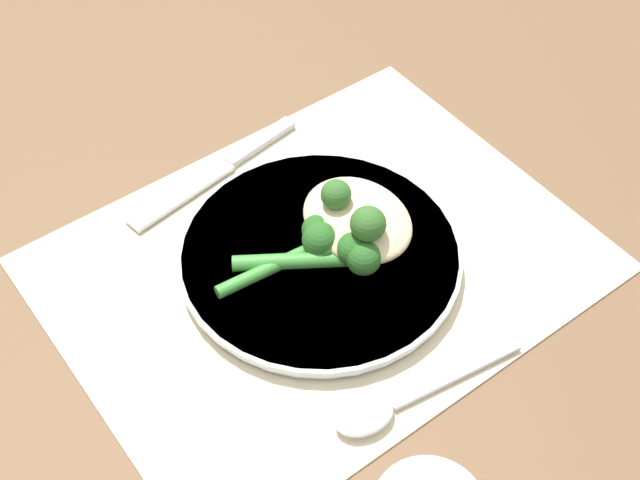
{
  "coord_description": "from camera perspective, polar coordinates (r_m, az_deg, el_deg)",
  "views": [
    {
      "loc": [
        -0.29,
        -0.39,
        0.6
      ],
      "look_at": [
        0.0,
        0.0,
        0.03
      ],
      "focal_mm": 50.0,
      "sensor_mm": 36.0,
      "label": 1
    }
  ],
  "objects": [
    {
      "name": "chicken_fillet",
      "position": [
        0.77,
        2.44,
        1.3
      ],
      "size": [
        0.09,
        0.11,
        0.03
      ],
      "rotation": [
        0.0,
        0.0,
        7.86
      ],
      "color": "beige",
      "rests_on": "plate"
    },
    {
      "name": "knife",
      "position": [
        0.85,
        -6.58,
        4.49
      ],
      "size": [
        0.2,
        0.04,
        0.01
      ],
      "rotation": [
        0.0,
        0.0,
        1.71
      ],
      "color": "silver",
      "rests_on": "placemat"
    },
    {
      "name": "plate",
      "position": [
        0.77,
        0.0,
        -1.01
      ],
      "size": [
        0.25,
        0.25,
        0.01
      ],
      "color": "silver",
      "rests_on": "placemat"
    },
    {
      "name": "ground_plane",
      "position": [
        0.78,
        0.0,
        -1.59
      ],
      "size": [
        3.0,
        3.0,
        0.0
      ],
      "primitive_type": "plane",
      "color": "brown"
    },
    {
      "name": "spoon",
      "position": [
        0.69,
        4.22,
        -10.51
      ],
      "size": [
        0.17,
        0.05,
        0.01
      ],
      "rotation": [
        0.0,
        0.0,
        1.42
      ],
      "color": "silver",
      "rests_on": "placemat"
    },
    {
      "name": "pesto_dollop_secondary",
      "position": [
        0.76,
        1.03,
        2.93
      ],
      "size": [
        0.03,
        0.03,
        0.03
      ],
      "color": "#336628",
      "rests_on": "chicken_fillet"
    },
    {
      "name": "broccoli_stalk_rear",
      "position": [
        0.74,
        1.45,
        -0.87
      ],
      "size": [
        0.11,
        0.09,
        0.03
      ],
      "rotation": [
        0.0,
        0.0,
        10.41
      ],
      "color": "#3D8E38",
      "rests_on": "plate"
    },
    {
      "name": "broccoli_stalk_right",
      "position": [
        0.75,
        -0.7,
        -0.2
      ],
      "size": [
        0.12,
        0.04,
        0.03
      ],
      "rotation": [
        0.0,
        0.0,
        10.91
      ],
      "color": "#3D8E38",
      "rests_on": "plate"
    },
    {
      "name": "placemat",
      "position": [
        0.77,
        0.0,
        -1.49
      ],
      "size": [
        0.45,
        0.35,
        0.0
      ],
      "color": "beige",
      "rests_on": "ground_plane"
    },
    {
      "name": "pesto_dollop_primary",
      "position": [
        0.73,
        3.09,
        1.04
      ],
      "size": [
        0.03,
        0.03,
        0.03
      ],
      "color": "#336628",
      "rests_on": "chicken_fillet"
    }
  ]
}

